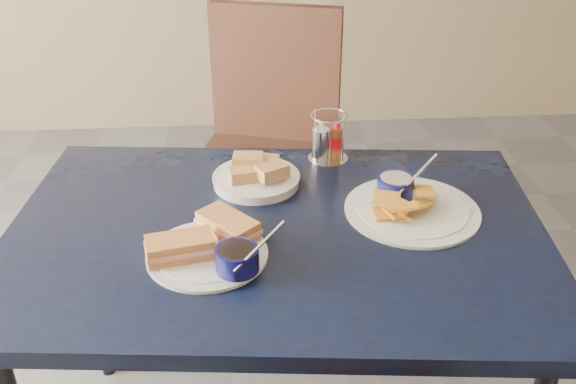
{
  "coord_description": "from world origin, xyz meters",
  "views": [
    {
      "loc": [
        0.07,
        -1.02,
        1.56
      ],
      "look_at": [
        0.17,
        0.26,
        0.82
      ],
      "focal_mm": 40.0,
      "sensor_mm": 36.0,
      "label": 1
    }
  ],
  "objects": [
    {
      "name": "bread_basket",
      "position": [
        0.1,
        0.43,
        0.77
      ],
      "size": [
        0.22,
        0.22,
        0.07
      ],
      "color": "white",
      "rests_on": "dining_table"
    },
    {
      "name": "dining_table",
      "position": [
        0.14,
        0.22,
        0.69
      ],
      "size": [
        1.31,
        0.94,
        0.75
      ],
      "color": "black",
      "rests_on": "ground"
    },
    {
      "name": "plantain_plate",
      "position": [
        0.45,
        0.28,
        0.77
      ],
      "size": [
        0.32,
        0.32,
        0.12
      ],
      "color": "white",
      "rests_on": "dining_table"
    },
    {
      "name": "sandwich_plate",
      "position": [
        -0.01,
        0.12,
        0.78
      ],
      "size": [
        0.3,
        0.27,
        0.12
      ],
      "color": "white",
      "rests_on": "dining_table"
    },
    {
      "name": "chair_far",
      "position": [
        0.13,
        1.12,
        0.58
      ],
      "size": [
        0.58,
        0.58,
        1.01
      ],
      "color": "black",
      "rests_on": "ground"
    },
    {
      "name": "condiment_caddy",
      "position": [
        0.29,
        0.55,
        0.81
      ],
      "size": [
        0.11,
        0.11,
        0.14
      ],
      "color": "silver",
      "rests_on": "dining_table"
    }
  ]
}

